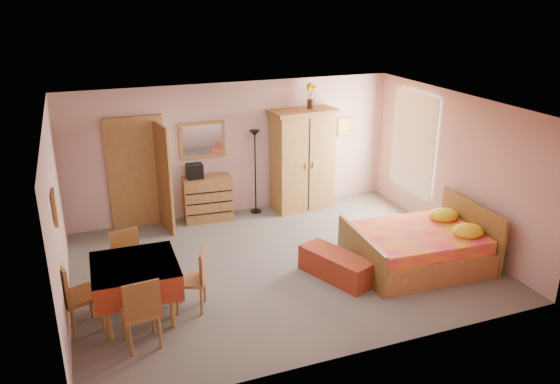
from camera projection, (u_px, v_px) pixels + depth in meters
name	position (u px, v px, depth m)	size (l,w,h in m)	color
floor	(281.00, 265.00, 8.91)	(6.50, 6.50, 0.00)	slate
ceiling	(281.00, 107.00, 8.01)	(6.50, 6.50, 0.00)	brown
wall_back	(235.00, 149.00, 10.65)	(6.50, 0.10, 2.60)	tan
wall_front	(359.00, 260.00, 6.27)	(6.50, 0.10, 2.60)	tan
wall_left	(57.00, 220.00, 7.37)	(0.10, 5.00, 2.60)	tan
wall_right	(454.00, 167.00, 9.55)	(0.10, 5.00, 2.60)	tan
doorway	(137.00, 174.00, 10.08)	(1.06, 0.12, 2.15)	#9E6B35
window	(414.00, 142.00, 10.53)	(0.08, 1.40, 1.95)	white
picture_left	(55.00, 207.00, 6.72)	(0.04, 0.32, 0.42)	orange
picture_back	(344.00, 127.00, 11.32)	(0.30, 0.04, 0.40)	#D8BF59
chest_of_drawers	(208.00, 199.00, 10.53)	(0.91, 0.46, 0.86)	#8F5D30
wall_mirror	(202.00, 140.00, 10.33)	(0.88, 0.05, 0.69)	silver
stereo	(195.00, 171.00, 10.29)	(0.30, 0.22, 0.28)	black
floor_lamp	(255.00, 172.00, 10.74)	(0.22, 0.22, 1.69)	black
wardrobe	(303.00, 160.00, 10.91)	(1.30, 0.67, 2.04)	#A07036
sunflower_vase	(311.00, 96.00, 10.55)	(0.20, 0.20, 0.49)	yellow
bed	(418.00, 237.00, 8.76)	(2.09, 1.65, 0.97)	#DE1559
bench	(336.00, 266.00, 8.45)	(0.45, 1.22, 0.41)	maroon
dining_table	(137.00, 290.00, 7.36)	(1.11, 1.11, 0.81)	maroon
chair_south	(140.00, 310.00, 6.75)	(0.45, 0.45, 0.98)	olive
chair_north	(131.00, 264.00, 7.94)	(0.43, 0.43, 0.94)	#AD733A
chair_west	(80.00, 295.00, 7.05)	(0.46, 0.46, 1.02)	olive
chair_east	(190.00, 279.00, 7.55)	(0.41, 0.41, 0.90)	#A67038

